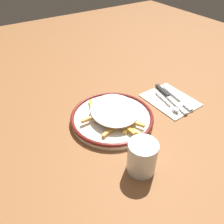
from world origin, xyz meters
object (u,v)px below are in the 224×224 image
at_px(fries_heap, 115,111).
at_px(knife, 168,96).
at_px(plate, 112,118).
at_px(fork, 177,98).
at_px(spoon, 171,105).
at_px(water_glass, 142,157).
at_px(napkin, 170,100).

height_order(fries_heap, knife, fries_heap).
bearing_deg(plate, fork, 172.87).
relative_size(plate, spoon, 1.95).
height_order(spoon, water_glass, water_glass).
height_order(plate, knife, plate).
distance_m(plate, fries_heap, 0.03).
bearing_deg(spoon, plate, -14.30).
xyz_separation_m(fries_heap, spoon, (-0.22, 0.05, -0.03)).
xyz_separation_m(plate, water_glass, (0.05, 0.22, 0.04)).
bearing_deg(spoon, knife, -124.74).
distance_m(napkin, spoon, 0.05).
bearing_deg(plate, spoon, 165.70).
bearing_deg(napkin, fries_heap, -4.23).
xyz_separation_m(napkin, fork, (-0.03, 0.01, 0.01)).
distance_m(plate, napkin, 0.27).
bearing_deg(spoon, water_glass, 30.77).
bearing_deg(napkin, knife, -100.23).
distance_m(fries_heap, spoon, 0.23).
xyz_separation_m(fries_heap, napkin, (-0.26, 0.02, -0.04)).
xyz_separation_m(napkin, spoon, (0.03, 0.03, 0.01)).
bearing_deg(fries_heap, fork, 173.73).
height_order(plate, spoon, plate).
relative_size(napkin, water_glass, 1.99).
height_order(fries_heap, spoon, fries_heap).
bearing_deg(water_glass, plate, -101.90).
bearing_deg(knife, spoon, 55.26).
bearing_deg(fries_heap, knife, 179.92).
height_order(fork, spoon, spoon).
bearing_deg(plate, knife, 178.80).
height_order(napkin, fork, fork).
bearing_deg(plate, fries_heap, 145.06).
height_order(napkin, spoon, spoon).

